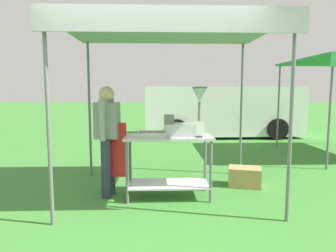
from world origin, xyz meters
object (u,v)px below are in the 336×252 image
(donut_cart, at_px, (168,154))
(donut_fryer, at_px, (186,121))
(donut_tray, at_px, (152,135))
(vendor, at_px, (108,135))
(van_white, at_px, (221,111))
(supply_crate, at_px, (245,177))
(stall_canopy, at_px, (168,33))
(menu_sign, at_px, (199,131))

(donut_cart, xyz_separation_m, donut_fryer, (0.25, -0.02, 0.48))
(donut_tray, bearing_deg, vendor, 164.00)
(van_white, bearing_deg, vendor, -115.83)
(donut_tray, xyz_separation_m, donut_fryer, (0.48, 0.07, 0.19))
(donut_fryer, height_order, supply_crate, donut_fryer)
(donut_cart, relative_size, van_white, 0.24)
(vendor, distance_m, van_white, 6.66)
(donut_tray, bearing_deg, supply_crate, 20.83)
(donut_cart, bearing_deg, stall_canopy, 90.00)
(menu_sign, distance_m, supply_crate, 1.35)
(stall_canopy, height_order, donut_tray, stall_canopy)
(supply_crate, bearing_deg, stall_canopy, -163.35)
(donut_tray, distance_m, vendor, 0.68)
(vendor, bearing_deg, donut_tray, -16.00)
(donut_cart, xyz_separation_m, menu_sign, (0.41, -0.16, 0.36))
(donut_fryer, bearing_deg, donut_cart, 175.50)
(donut_tray, distance_m, menu_sign, 0.65)
(stall_canopy, xyz_separation_m, menu_sign, (0.41, -0.26, -1.35))
(stall_canopy, bearing_deg, vendor, -179.75)
(donut_fryer, height_order, van_white, van_white)
(stall_canopy, bearing_deg, menu_sign, -31.77)
(van_white, bearing_deg, menu_sign, -104.43)
(donut_tray, relative_size, van_white, 0.08)
(supply_crate, bearing_deg, van_white, 82.29)
(supply_crate, xyz_separation_m, van_white, (0.76, 5.61, 0.72))
(vendor, bearing_deg, menu_sign, -11.05)
(stall_canopy, xyz_separation_m, donut_cart, (-0.00, -0.10, -1.71))
(stall_canopy, distance_m, donut_fryer, 1.26)
(menu_sign, distance_m, vendor, 1.32)
(supply_crate, bearing_deg, donut_tray, -159.17)
(donut_cart, relative_size, menu_sign, 5.59)
(donut_cart, height_order, donut_tray, donut_tray)
(vendor, relative_size, supply_crate, 2.74)
(stall_canopy, relative_size, van_white, 0.56)
(donut_tray, height_order, menu_sign, menu_sign)
(stall_canopy, relative_size, supply_crate, 5.03)
(stall_canopy, height_order, van_white, stall_canopy)
(donut_fryer, xyz_separation_m, vendor, (-1.13, 0.11, -0.21))
(vendor, distance_m, supply_crate, 2.30)
(donut_cart, bearing_deg, donut_tray, -158.25)
(stall_canopy, distance_m, supply_crate, 2.56)
(vendor, bearing_deg, donut_fryer, -5.77)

